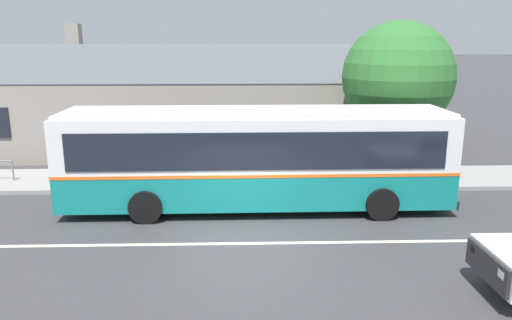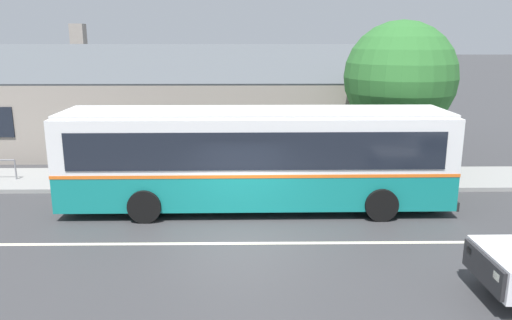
{
  "view_description": "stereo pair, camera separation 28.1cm",
  "coord_description": "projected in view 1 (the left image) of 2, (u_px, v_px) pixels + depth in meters",
  "views": [
    {
      "loc": [
        -0.06,
        -12.46,
        5.38
      ],
      "look_at": [
        0.44,
        3.9,
        1.35
      ],
      "focal_mm": 35.0,
      "sensor_mm": 36.0,
      "label": 1
    },
    {
      "loc": [
        0.22,
        -12.46,
        5.38
      ],
      "look_at": [
        0.44,
        3.9,
        1.35
      ],
      "focal_mm": 35.0,
      "sensor_mm": 36.0,
      "label": 2
    }
  ],
  "objects": [
    {
      "name": "transit_bus",
      "position": [
        257.0,
        156.0,
        15.8
      ],
      "size": [
        12.21,
        2.84,
        3.19
      ],
      "color": "#147F7A",
      "rests_on": "ground"
    },
    {
      "name": "ground_plane",
      "position": [
        244.0,
        244.0,
        13.38
      ],
      "size": [
        300.0,
        300.0,
        0.0
      ],
      "primitive_type": "plane",
      "color": "#38383A"
    },
    {
      "name": "lane_divider_stripe",
      "position": [
        244.0,
        243.0,
        13.38
      ],
      "size": [
        60.0,
        0.16,
        0.01
      ],
      "primitive_type": "cube",
      "color": "beige",
      "rests_on": "ground"
    },
    {
      "name": "sidewalk_far",
      "position": [
        243.0,
        179.0,
        19.18
      ],
      "size": [
        60.0,
        3.0,
        0.15
      ],
      "primitive_type": "cube",
      "color": "gray",
      "rests_on": "ground"
    },
    {
      "name": "bench_by_building",
      "position": [
        97.0,
        168.0,
        18.86
      ],
      "size": [
        1.84,
        0.51,
        0.94
      ],
      "color": "brown",
      "rests_on": "sidewalk_far"
    },
    {
      "name": "street_tree_primary",
      "position": [
        398.0,
        81.0,
        19.57
      ],
      "size": [
        4.35,
        4.35,
        6.05
      ],
      "color": "#4C3828",
      "rests_on": "ground"
    },
    {
      "name": "community_building",
      "position": [
        187.0,
        107.0,
        26.11
      ],
      "size": [
        22.04,
        10.09,
        6.07
      ],
      "color": "gray",
      "rests_on": "ground"
    }
  ]
}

